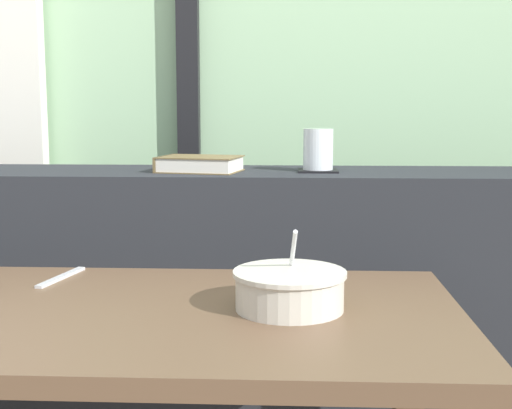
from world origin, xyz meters
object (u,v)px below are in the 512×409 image
Objects in this scene: breakfast_table at (146,373)px; coaster_square at (318,171)px; soup_bowl at (290,290)px; juice_glass at (318,151)px; fork_utensil at (61,277)px; closed_book at (199,164)px.

breakfast_table is 11.27× the size of coaster_square.
coaster_square is 0.50× the size of soup_bowl.
juice_glass reaches higher than coaster_square.
juice_glass is at bearing 180.00° from coaster_square.
soup_bowl is 0.52m from fork_utensil.
fork_utensil is at bearing 157.45° from soup_bowl.
breakfast_table is 6.63× the size of fork_utensil.
closed_book is 1.11× the size of soup_bowl.
closed_book is 1.31× the size of fork_utensil.
closed_book is at bearing 112.26° from soup_bowl.
coaster_square is 0.61m from soup_bowl.
soup_bowl is at bearing -96.89° from coaster_square.
fork_utensil is (-0.55, -0.38, -0.24)m from juice_glass.
coaster_square is 0.05m from juice_glass.
juice_glass is 0.71m from fork_utensil.
breakfast_table is 0.67m from closed_book.
juice_glass is at bearing 3.23° from closed_book.
breakfast_table is 0.33m from fork_utensil.
fork_utensil is at bearing -144.85° from coaster_square.
juice_glass is at bearing 48.40° from fork_utensil.
breakfast_table is 0.75m from coaster_square.
coaster_square reaches higher than fork_utensil.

